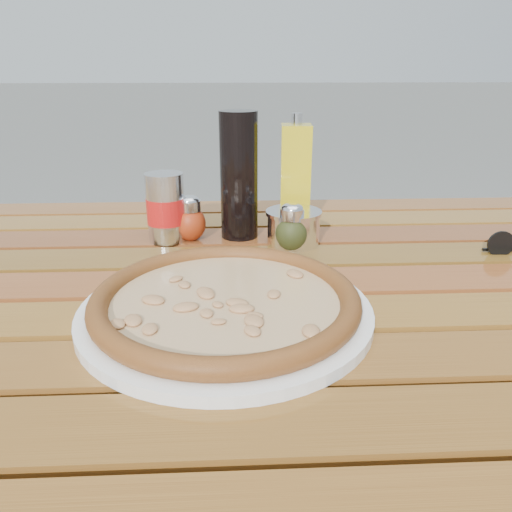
{
  "coord_description": "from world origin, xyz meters",
  "views": [
    {
      "loc": [
        -0.03,
        -0.66,
        1.04
      ],
      "look_at": [
        0.0,
        0.02,
        0.78
      ],
      "focal_mm": 35.0,
      "sensor_mm": 36.0,
      "label": 1
    }
  ],
  "objects_px": {
    "plate": "(226,311)",
    "pepper_shaker": "(190,219)",
    "parmesan_tin": "(293,227)",
    "table": "(257,326)",
    "soda_can": "(166,208)",
    "dark_bottle": "(239,176)",
    "olive_oil_cruet": "(295,176)",
    "pizza": "(226,300)",
    "oregano_shaker": "(292,228)"
  },
  "relations": [
    {
      "from": "plate",
      "to": "pepper_shaker",
      "type": "height_order",
      "value": "pepper_shaker"
    },
    {
      "from": "parmesan_tin",
      "to": "table",
      "type": "bearing_deg",
      "value": -114.65
    },
    {
      "from": "plate",
      "to": "soda_can",
      "type": "bearing_deg",
      "value": 109.9
    },
    {
      "from": "plate",
      "to": "dark_bottle",
      "type": "distance_m",
      "value": 0.33
    },
    {
      "from": "olive_oil_cruet",
      "to": "parmesan_tin",
      "type": "distance_m",
      "value": 0.13
    },
    {
      "from": "table",
      "to": "plate",
      "type": "bearing_deg",
      "value": -112.08
    },
    {
      "from": "parmesan_tin",
      "to": "pizza",
      "type": "bearing_deg",
      "value": -113.61
    },
    {
      "from": "pepper_shaker",
      "to": "table",
      "type": "bearing_deg",
      "value": -59.66
    },
    {
      "from": "pizza",
      "to": "parmesan_tin",
      "type": "height_order",
      "value": "parmesan_tin"
    },
    {
      "from": "table",
      "to": "olive_oil_cruet",
      "type": "height_order",
      "value": "olive_oil_cruet"
    },
    {
      "from": "table",
      "to": "oregano_shaker",
      "type": "relative_size",
      "value": 17.07
    },
    {
      "from": "dark_bottle",
      "to": "olive_oil_cruet",
      "type": "bearing_deg",
      "value": 30.69
    },
    {
      "from": "soda_can",
      "to": "parmesan_tin",
      "type": "bearing_deg",
      "value": -7.24
    },
    {
      "from": "table",
      "to": "soda_can",
      "type": "distance_m",
      "value": 0.27
    },
    {
      "from": "table",
      "to": "oregano_shaker",
      "type": "xyz_separation_m",
      "value": [
        0.06,
        0.12,
        0.11
      ]
    },
    {
      "from": "oregano_shaker",
      "to": "parmesan_tin",
      "type": "bearing_deg",
      "value": 77.46
    },
    {
      "from": "plate",
      "to": "parmesan_tin",
      "type": "xyz_separation_m",
      "value": [
        0.11,
        0.26,
        0.02
      ]
    },
    {
      "from": "plate",
      "to": "olive_oil_cruet",
      "type": "bearing_deg",
      "value": 70.84
    },
    {
      "from": "dark_bottle",
      "to": "plate",
      "type": "bearing_deg",
      "value": -94.17
    },
    {
      "from": "oregano_shaker",
      "to": "dark_bottle",
      "type": "relative_size",
      "value": 0.37
    },
    {
      "from": "pizza",
      "to": "pepper_shaker",
      "type": "distance_m",
      "value": 0.3
    },
    {
      "from": "soda_can",
      "to": "oregano_shaker",
      "type": "bearing_deg",
      "value": -15.28
    },
    {
      "from": "olive_oil_cruet",
      "to": "dark_bottle",
      "type": "bearing_deg",
      "value": -149.31
    },
    {
      "from": "pepper_shaker",
      "to": "parmesan_tin",
      "type": "relative_size",
      "value": 0.69
    },
    {
      "from": "soda_can",
      "to": "dark_bottle",
      "type": "bearing_deg",
      "value": 8.19
    },
    {
      "from": "dark_bottle",
      "to": "parmesan_tin",
      "type": "relative_size",
      "value": 1.85
    },
    {
      "from": "pizza",
      "to": "olive_oil_cruet",
      "type": "bearing_deg",
      "value": 70.84
    },
    {
      "from": "dark_bottle",
      "to": "parmesan_tin",
      "type": "bearing_deg",
      "value": -26.66
    },
    {
      "from": "soda_can",
      "to": "olive_oil_cruet",
      "type": "relative_size",
      "value": 0.57
    },
    {
      "from": "oregano_shaker",
      "to": "parmesan_tin",
      "type": "height_order",
      "value": "oregano_shaker"
    },
    {
      "from": "oregano_shaker",
      "to": "olive_oil_cruet",
      "type": "relative_size",
      "value": 0.39
    },
    {
      "from": "pizza",
      "to": "pepper_shaker",
      "type": "height_order",
      "value": "pepper_shaker"
    },
    {
      "from": "table",
      "to": "dark_bottle",
      "type": "bearing_deg",
      "value": 96.0
    },
    {
      "from": "plate",
      "to": "oregano_shaker",
      "type": "height_order",
      "value": "oregano_shaker"
    },
    {
      "from": "parmesan_tin",
      "to": "soda_can",
      "type": "bearing_deg",
      "value": 172.76
    },
    {
      "from": "soda_can",
      "to": "parmesan_tin",
      "type": "relative_size",
      "value": 1.01
    },
    {
      "from": "plate",
      "to": "parmesan_tin",
      "type": "relative_size",
      "value": 3.03
    },
    {
      "from": "pepper_shaker",
      "to": "oregano_shaker",
      "type": "xyz_separation_m",
      "value": [
        0.17,
        -0.06,
        0.0
      ]
    },
    {
      "from": "table",
      "to": "olive_oil_cruet",
      "type": "bearing_deg",
      "value": 72.06
    },
    {
      "from": "oregano_shaker",
      "to": "parmesan_tin",
      "type": "relative_size",
      "value": 0.69
    },
    {
      "from": "olive_oil_cruet",
      "to": "pizza",
      "type": "bearing_deg",
      "value": -109.16
    },
    {
      "from": "table",
      "to": "pepper_shaker",
      "type": "bearing_deg",
      "value": 120.34
    },
    {
      "from": "pepper_shaker",
      "to": "dark_bottle",
      "type": "xyz_separation_m",
      "value": [
        0.09,
        0.02,
        0.07
      ]
    },
    {
      "from": "parmesan_tin",
      "to": "dark_bottle",
      "type": "bearing_deg",
      "value": 153.34
    },
    {
      "from": "pepper_shaker",
      "to": "parmesan_tin",
      "type": "bearing_deg",
      "value": -9.3
    },
    {
      "from": "oregano_shaker",
      "to": "dark_bottle",
      "type": "bearing_deg",
      "value": 138.13
    },
    {
      "from": "pepper_shaker",
      "to": "olive_oil_cruet",
      "type": "bearing_deg",
      "value": 22.57
    },
    {
      "from": "plate",
      "to": "pizza",
      "type": "relative_size",
      "value": 0.96
    },
    {
      "from": "pizza",
      "to": "soda_can",
      "type": "xyz_separation_m",
      "value": [
        -0.11,
        0.29,
        0.04
      ]
    },
    {
      "from": "pizza",
      "to": "soda_can",
      "type": "height_order",
      "value": "soda_can"
    }
  ]
}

